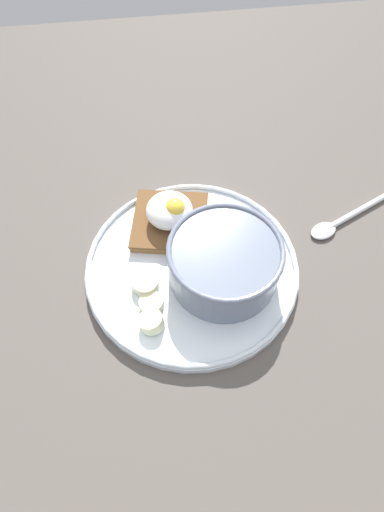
{
  "coord_description": "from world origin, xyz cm",
  "views": [
    {
      "loc": [
        3.45,
        24.42,
        43.47
      ],
      "look_at": [
        0.0,
        0.0,
        5.0
      ],
      "focal_mm": 28.0,
      "sensor_mm": 36.0,
      "label": 1
    }
  ],
  "objects_px": {
    "oatmeal_bowl": "(224,262)",
    "banana_slice_front": "(151,303)",
    "spoon": "(341,221)",
    "banana_slice_left": "(151,322)",
    "banana_slice_back": "(145,283)",
    "poached_egg": "(170,210)",
    "toast_slice": "(170,221)"
  },
  "relations": [
    {
      "from": "oatmeal_bowl",
      "to": "banana_slice_front",
      "type": "bearing_deg",
      "value": 17.86
    },
    {
      "from": "spoon",
      "to": "banana_slice_left",
      "type": "bearing_deg",
      "value": 23.78
    },
    {
      "from": "banana_slice_front",
      "to": "banana_slice_back",
      "type": "bearing_deg",
      "value": -79.32
    },
    {
      "from": "poached_egg",
      "to": "banana_slice_left",
      "type": "xyz_separation_m",
      "value": [
        0.04,
        0.13,
        -0.02
      ]
    },
    {
      "from": "toast_slice",
      "to": "banana_slice_front",
      "type": "xyz_separation_m",
      "value": [
        0.03,
        0.11,
        -0.0
      ]
    },
    {
      "from": "poached_egg",
      "to": "banana_slice_back",
      "type": "relative_size",
      "value": 1.67
    },
    {
      "from": "banana_slice_left",
      "to": "spoon",
      "type": "relative_size",
      "value": 0.31
    },
    {
      "from": "spoon",
      "to": "banana_slice_back",
      "type": "bearing_deg",
      "value": 13.76
    },
    {
      "from": "toast_slice",
      "to": "banana_slice_left",
      "type": "xyz_separation_m",
      "value": [
        0.03,
        0.13,
        0.0
      ]
    },
    {
      "from": "banana_slice_front",
      "to": "banana_slice_left",
      "type": "xyz_separation_m",
      "value": [
        0.0,
        0.02,
        0.0
      ]
    },
    {
      "from": "oatmeal_bowl",
      "to": "banana_slice_left",
      "type": "height_order",
      "value": "oatmeal_bowl"
    },
    {
      "from": "oatmeal_bowl",
      "to": "banana_slice_back",
      "type": "bearing_deg",
      "value": 1.32
    },
    {
      "from": "banana_slice_back",
      "to": "toast_slice",
      "type": "bearing_deg",
      "value": -114.56
    },
    {
      "from": "toast_slice",
      "to": "poached_egg",
      "type": "distance_m",
      "value": 0.02
    },
    {
      "from": "banana_slice_front",
      "to": "spoon",
      "type": "distance_m",
      "value": 0.27
    },
    {
      "from": "toast_slice",
      "to": "banana_slice_back",
      "type": "bearing_deg",
      "value": 65.44
    },
    {
      "from": "oatmeal_bowl",
      "to": "banana_slice_back",
      "type": "xyz_separation_m",
      "value": [
        0.09,
        0.0,
        -0.02
      ]
    },
    {
      "from": "banana_slice_back",
      "to": "spoon",
      "type": "bearing_deg",
      "value": -166.24
    },
    {
      "from": "oatmeal_bowl",
      "to": "banana_slice_back",
      "type": "distance_m",
      "value": 0.09
    },
    {
      "from": "banana_slice_left",
      "to": "banana_slice_back",
      "type": "height_order",
      "value": "banana_slice_left"
    },
    {
      "from": "oatmeal_bowl",
      "to": "spoon",
      "type": "xyz_separation_m",
      "value": [
        -0.17,
        -0.06,
        -0.03
      ]
    },
    {
      "from": "toast_slice",
      "to": "banana_slice_front",
      "type": "distance_m",
      "value": 0.11
    },
    {
      "from": "poached_egg",
      "to": "banana_slice_front",
      "type": "distance_m",
      "value": 0.12
    },
    {
      "from": "banana_slice_front",
      "to": "banana_slice_left",
      "type": "relative_size",
      "value": 0.97
    },
    {
      "from": "toast_slice",
      "to": "banana_slice_back",
      "type": "xyz_separation_m",
      "value": [
        0.04,
        0.08,
        -0.0
      ]
    },
    {
      "from": "poached_egg",
      "to": "banana_slice_left",
      "type": "distance_m",
      "value": 0.14
    },
    {
      "from": "spoon",
      "to": "toast_slice",
      "type": "bearing_deg",
      "value": -5.11
    },
    {
      "from": "poached_egg",
      "to": "spoon",
      "type": "relative_size",
      "value": 0.55
    },
    {
      "from": "oatmeal_bowl",
      "to": "banana_slice_back",
      "type": "height_order",
      "value": "oatmeal_bowl"
    },
    {
      "from": "banana_slice_left",
      "to": "oatmeal_bowl",
      "type": "bearing_deg",
      "value": -149.48
    },
    {
      "from": "oatmeal_bowl",
      "to": "banana_slice_left",
      "type": "xyz_separation_m",
      "value": [
        0.09,
        0.05,
        -0.02
      ]
    },
    {
      "from": "oatmeal_bowl",
      "to": "spoon",
      "type": "bearing_deg",
      "value": -160.01
    }
  ]
}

